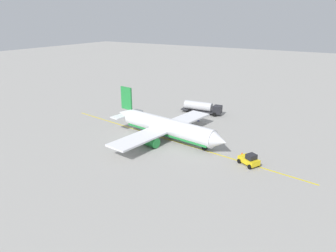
{
  "coord_description": "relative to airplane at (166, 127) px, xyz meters",
  "views": [
    {
      "loc": [
        32.12,
        -52.2,
        24.69
      ],
      "look_at": [
        0.0,
        0.0,
        3.0
      ],
      "focal_mm": 33.2,
      "sensor_mm": 36.0,
      "label": 1
    }
  ],
  "objects": [
    {
      "name": "taxi_line_marking",
      "position": [
        0.49,
        -0.06,
        -2.62
      ],
      "size": [
        60.01,
        8.25,
        0.01
      ],
      "primitive_type": "cube",
      "rotation": [
        0.0,
        0.0,
        -0.13
      ],
      "color": "yellow",
      "rests_on": "ground"
    },
    {
      "name": "airplane",
      "position": [
        0.0,
        0.0,
        0.0
      ],
      "size": [
        29.01,
        28.69,
        9.61
      ],
      "color": "white",
      "rests_on": "ground"
    },
    {
      "name": "refueling_worker",
      "position": [
        0.53,
        14.21,
        -1.8
      ],
      "size": [
        0.45,
        0.58,
        1.71
      ],
      "color": "navy",
      "rests_on": "ground"
    },
    {
      "name": "safety_cone_nose",
      "position": [
        16.59,
        0.36,
        -2.29
      ],
      "size": [
        0.6,
        0.6,
        0.67
      ],
      "primitive_type": "cone",
      "color": "#F2590F",
      "rests_on": "ground"
    },
    {
      "name": "fuel_tanker",
      "position": [
        -1.62,
        20.64,
        -0.89
      ],
      "size": [
        11.13,
        3.6,
        3.15
      ],
      "color": "#2D2D33",
      "rests_on": "ground"
    },
    {
      "name": "ground_plane",
      "position": [
        0.49,
        -0.06,
        -2.62
      ],
      "size": [
        400.0,
        400.0,
        0.0
      ],
      "primitive_type": "plane",
      "color": "#9E9B96"
    },
    {
      "name": "pushback_tug",
      "position": [
        18.96,
        -2.9,
        -1.61
      ],
      "size": [
        4.12,
        3.64,
        2.2
      ],
      "color": "yellow",
      "rests_on": "ground"
    }
  ]
}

